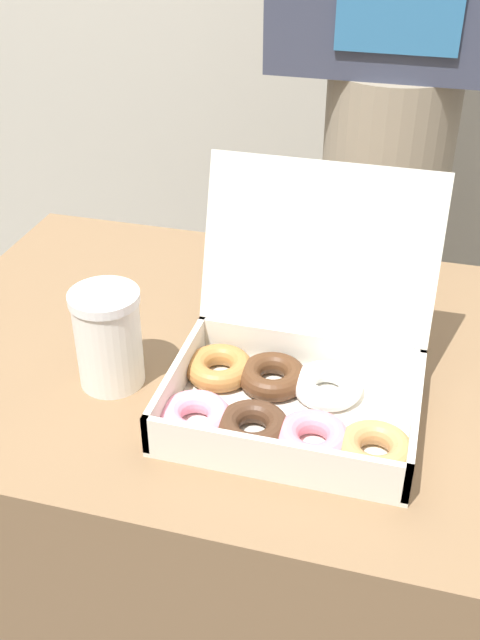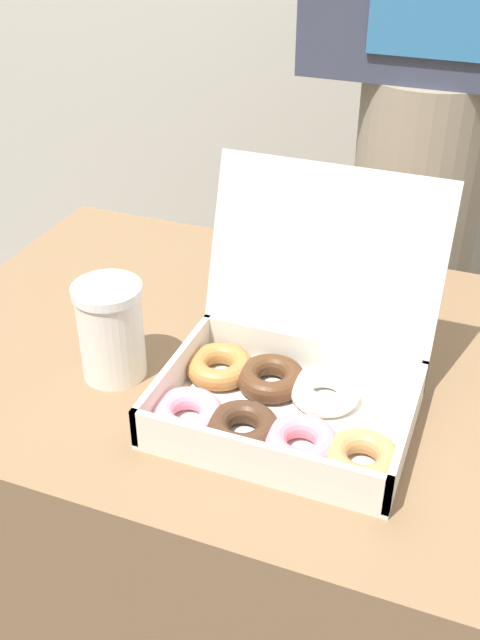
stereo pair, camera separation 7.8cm
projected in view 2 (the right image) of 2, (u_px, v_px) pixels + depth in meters
The scene contains 4 objects.
table at pixel (236, 532), 1.22m from camera, with size 0.88×0.65×0.74m.
donut_box at pixel (283, 386), 0.88m from camera, with size 0.32×0.29×0.26m.
coffee_cup at pixel (111, 330), 0.94m from camera, with size 0.09×0.09×0.13m.
person_customer at pixel (433, 77), 1.28m from camera, with size 0.43×0.24×1.83m.
Camera 2 is at (0.31, -0.78, 1.33)m, focal length 42.00 mm.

